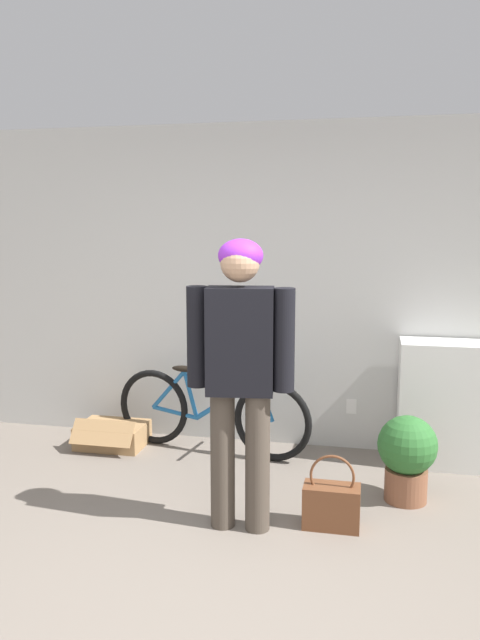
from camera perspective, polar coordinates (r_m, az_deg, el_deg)
wall_back at (r=5.05m, az=4.20°, el=2.99°), size 8.00×0.07×2.60m
side_shelf at (r=4.98m, az=20.43°, el=-7.33°), size 1.06×0.37×0.94m
person at (r=3.61m, az=0.01°, el=-3.77°), size 0.63×0.26×1.73m
bicycle at (r=5.01m, az=-2.72°, el=-8.34°), size 1.65×0.47×0.70m
handbag at (r=3.93m, az=8.37°, el=-16.34°), size 0.34×0.18×0.45m
cardboard_box at (r=5.31m, az=-11.59°, el=-10.24°), size 0.54×0.47×0.26m
potted_plant at (r=4.30m, az=15.03°, el=-11.74°), size 0.39×0.39×0.57m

